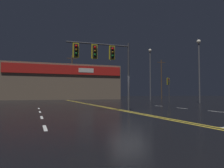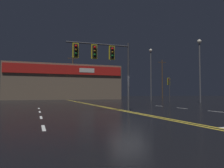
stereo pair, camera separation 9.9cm
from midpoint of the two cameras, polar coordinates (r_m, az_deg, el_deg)
ground_plane at (r=14.72m, az=4.57°, el=-7.23°), size 200.00×200.00×0.00m
road_markings at (r=13.84m, az=11.93°, el=-7.46°), size 16.67×60.00×0.01m
traffic_signal_median at (r=15.34m, az=-2.43°, el=7.26°), size 4.57×0.36×4.90m
traffic_signal_corner_northeast at (r=31.56m, az=14.78°, el=-0.08°), size 0.42×0.36×3.45m
streetlight_near_left at (r=40.47m, az=10.19°, el=4.29°), size 0.56×0.56×9.43m
streetlight_near_right at (r=32.06m, az=22.01°, el=5.44°), size 0.56×0.56×8.61m
building_backdrop at (r=50.51m, az=-12.54°, el=0.35°), size 24.30×10.23×7.46m
utility_pole_row at (r=45.92m, az=-14.26°, el=2.86°), size 48.60×0.26×12.50m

